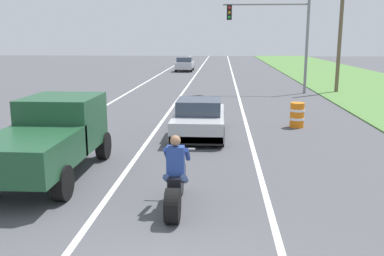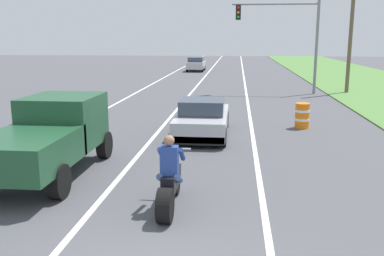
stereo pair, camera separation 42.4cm
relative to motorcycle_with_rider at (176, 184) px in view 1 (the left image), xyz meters
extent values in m
cube|color=white|center=(-5.23, 16.69, -0.59)|extent=(0.14, 120.00, 0.01)
cube|color=white|center=(1.97, 16.69, -0.59)|extent=(0.14, 120.00, 0.01)
cube|color=white|center=(-1.63, 16.69, -0.59)|extent=(0.14, 120.00, 0.01)
cylinder|color=black|center=(0.00, -0.60, -0.25)|extent=(0.28, 0.69, 0.69)
cylinder|color=black|center=(0.00, 0.95, -0.28)|extent=(0.12, 0.63, 0.63)
cube|color=black|center=(0.00, 0.23, 0.02)|extent=(0.28, 1.10, 0.36)
cylinder|color=#B2B2B7|center=(0.00, 0.87, 0.09)|extent=(0.08, 0.36, 0.73)
cylinder|color=#A5A5AA|center=(0.00, 0.85, 0.52)|extent=(0.70, 0.05, 0.05)
cube|color=navy|center=(0.00, 0.00, 0.50)|extent=(0.36, 0.24, 0.60)
sphere|color=#9E7051|center=(0.00, 0.00, 0.92)|extent=(0.22, 0.22, 0.22)
cylinder|color=#384C7A|center=(-0.18, 0.03, 0.10)|extent=(0.14, 0.47, 0.32)
cylinder|color=navy|center=(-0.22, 0.30, 0.55)|extent=(0.10, 0.51, 0.40)
cylinder|color=#384C7A|center=(0.18, 0.03, 0.10)|extent=(0.14, 0.47, 0.32)
cylinder|color=navy|center=(0.22, 0.30, 0.55)|extent=(0.10, 0.51, 0.40)
cube|color=#B7B7BC|center=(0.11, 7.11, -0.07)|extent=(1.80, 4.30, 0.64)
cube|color=#333D4C|center=(0.11, 6.91, 0.51)|extent=(1.56, 1.70, 0.52)
cube|color=black|center=(0.11, 5.06, -0.31)|extent=(1.76, 0.20, 0.28)
cylinder|color=black|center=(-0.69, 8.71, -0.27)|extent=(0.24, 0.64, 0.64)
cylinder|color=black|center=(0.91, 8.71, -0.27)|extent=(0.24, 0.64, 0.64)
cylinder|color=black|center=(-0.69, 5.51, -0.27)|extent=(0.24, 0.64, 0.64)
cylinder|color=black|center=(0.91, 5.51, -0.27)|extent=(0.24, 0.64, 0.64)
cube|color=#1E4C2D|center=(-3.44, 2.96, 0.69)|extent=(1.90, 2.10, 1.40)
cube|color=#333D4C|center=(-3.44, 3.31, 1.07)|extent=(1.67, 0.29, 0.57)
cube|color=#1E4C2D|center=(-3.44, 0.71, 0.39)|extent=(1.90, 2.70, 0.80)
cylinder|color=black|center=(-4.31, 3.76, -0.19)|extent=(0.28, 0.80, 0.80)
cylinder|color=black|center=(-2.57, 3.76, -0.19)|extent=(0.28, 0.80, 0.80)
cylinder|color=black|center=(-2.57, 0.41, -0.19)|extent=(0.28, 0.80, 0.80)
cylinder|color=gray|center=(6.29, 19.71, 2.41)|extent=(0.18, 0.18, 6.00)
cylinder|color=gray|center=(3.61, 19.71, 5.01)|extent=(5.35, 0.12, 0.12)
cube|color=black|center=(1.34, 19.71, 4.51)|extent=(0.32, 0.24, 0.90)
sphere|color=red|center=(1.34, 19.57, 4.79)|extent=(0.16, 0.16, 0.16)
sphere|color=orange|center=(1.34, 19.57, 4.51)|extent=(0.16, 0.16, 0.16)
sphere|color=green|center=(1.34, 19.57, 4.23)|extent=(0.16, 0.16, 0.16)
cylinder|color=brown|center=(8.46, 20.28, 3.69)|extent=(0.24, 0.24, 8.57)
cylinder|color=orange|center=(3.97, 8.80, -0.09)|extent=(0.56, 0.56, 1.00)
cylinder|color=white|center=(3.97, 8.80, 0.11)|extent=(0.58, 0.58, 0.10)
cylinder|color=white|center=(3.97, 8.80, -0.24)|extent=(0.58, 0.58, 0.10)
cube|color=#B2B2B7|center=(-3.08, 37.83, 0.06)|extent=(1.76, 4.00, 0.70)
cube|color=#333D4C|center=(-3.08, 37.63, 0.66)|extent=(1.56, 2.00, 0.50)
cylinder|color=black|center=(-3.88, 39.23, -0.29)|extent=(0.20, 0.60, 0.60)
cylinder|color=black|center=(-2.28, 39.23, -0.29)|extent=(0.20, 0.60, 0.60)
cylinder|color=black|center=(-3.88, 36.43, -0.29)|extent=(0.20, 0.60, 0.60)
cylinder|color=black|center=(-2.28, 36.43, -0.29)|extent=(0.20, 0.60, 0.60)
camera|label=1|loc=(0.92, -8.36, 2.96)|focal=39.96mm
camera|label=2|loc=(1.34, -8.32, 2.96)|focal=39.96mm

